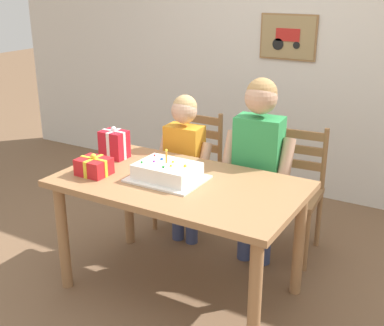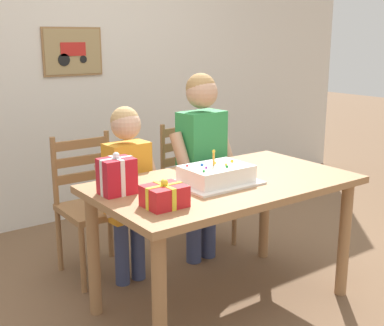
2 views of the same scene
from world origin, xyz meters
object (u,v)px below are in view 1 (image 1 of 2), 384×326
Objects in this scene: dining_table at (179,197)px; birthday_cake at (167,172)px; gift_box_beside_cake at (94,166)px; chair_right at (290,191)px; child_younger at (184,156)px; chair_left at (190,170)px; child_older at (258,155)px; gift_box_red_large at (114,144)px.

birthday_cake is (-0.07, -0.02, 0.15)m from dining_table.
gift_box_beside_cake is at bearing -160.68° from birthday_cake.
gift_box_beside_cake is at bearing -132.59° from chair_right.
child_younger is (-0.30, 0.57, 0.04)m from dining_table.
child_younger is at bearing 74.28° from gift_box_beside_cake.
birthday_cake is at bearing -68.37° from child_younger.
dining_table is at bearing -63.47° from chair_left.
gift_box_beside_cake is at bearing -136.67° from child_older.
dining_table is 0.64m from child_younger.
child_younger is (0.29, 0.42, -0.16)m from gift_box_red_large.
child_older is (0.34, 0.58, -0.01)m from birthday_cake.
child_younger is (0.21, 0.74, -0.12)m from gift_box_beside_cake.
child_older reaches higher than dining_table.
gift_box_red_large is 0.24× the size of chair_right.
gift_box_red_large is 0.33m from gift_box_beside_cake.
child_younger is at bearing -159.20° from chair_right.
gift_box_red_large is 0.20× the size of child_younger.
child_younger is (0.12, -0.27, 0.22)m from chair_left.
gift_box_red_large reaches higher than dining_table.
child_older is at bearing 59.58° from birthday_cake.
child_older is 1.15× the size of child_younger.
gift_box_beside_cake reaches higher than dining_table.
child_older is at bearing 64.67° from dining_table.
child_older is at bearing -21.76° from chair_left.
gift_box_beside_cake is 1.07m from chair_left.
gift_box_beside_cake is 0.21× the size of chair_right.
dining_table is 0.56m from gift_box_beside_cake.
gift_box_red_large is 1.13× the size of gift_box_beside_cake.
dining_table is 7.53× the size of gift_box_beside_cake.
birthday_cake is at bearing 19.32° from gift_box_beside_cake.
chair_left is at bearing 84.78° from gift_box_beside_cake.
child_younger reaches higher than chair_right.
chair_right is at bearing 61.59° from child_older.
chair_right is 0.45m from child_older.
birthday_cake is 2.24× the size of gift_box_beside_cake.
chair_right is 0.81× the size of child_younger.
birthday_cake is 0.55m from gift_box_red_large.
child_younger is at bearing 179.96° from child_older.
birthday_cake reaches higher than dining_table.
gift_box_red_large is at bearing 105.52° from gift_box_beside_cake.
child_younger is (-0.72, -0.27, 0.22)m from chair_right.
chair_left is (-0.42, 0.84, -0.19)m from dining_table.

